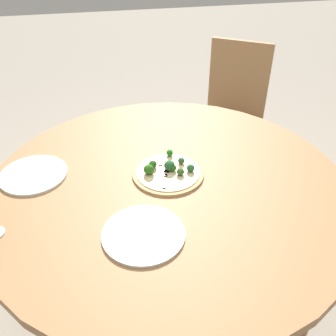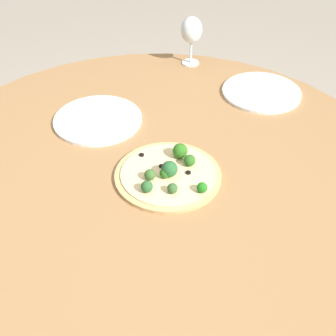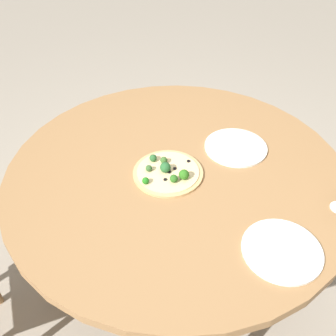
{
  "view_description": "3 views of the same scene",
  "coord_description": "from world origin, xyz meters",
  "px_view_note": "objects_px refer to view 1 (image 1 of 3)",
  "views": [
    {
      "loc": [
        0.23,
        1.1,
        1.61
      ],
      "look_at": [
        -0.01,
        -0.05,
        0.77
      ],
      "focal_mm": 40.0,
      "sensor_mm": 36.0,
      "label": 1
    },
    {
      "loc": [
        -0.85,
        -0.45,
        1.54
      ],
      "look_at": [
        -0.01,
        -0.05,
        0.77
      ],
      "focal_mm": 50.0,
      "sensor_mm": 36.0,
      "label": 2
    },
    {
      "loc": [
        0.63,
        -0.96,
        1.73
      ],
      "look_at": [
        -0.01,
        -0.05,
        0.77
      ],
      "focal_mm": 40.0,
      "sensor_mm": 36.0,
      "label": 3
    }
  ],
  "objects_px": {
    "pizza": "(168,171)",
    "plate_far": "(33,175)",
    "chair": "(232,114)",
    "plate_near": "(143,234)"
  },
  "relations": [
    {
      "from": "chair",
      "to": "plate_near",
      "type": "relative_size",
      "value": 3.44
    },
    {
      "from": "plate_near",
      "to": "plate_far",
      "type": "xyz_separation_m",
      "value": [
        0.37,
        -0.4,
        0.0
      ]
    },
    {
      "from": "pizza",
      "to": "plate_near",
      "type": "distance_m",
      "value": 0.34
    },
    {
      "from": "pizza",
      "to": "plate_far",
      "type": "height_order",
      "value": "pizza"
    },
    {
      "from": "chair",
      "to": "plate_near",
      "type": "distance_m",
      "value": 1.43
    },
    {
      "from": "pizza",
      "to": "plate_near",
      "type": "xyz_separation_m",
      "value": [
        0.14,
        0.31,
        -0.01
      ]
    },
    {
      "from": "chair",
      "to": "plate_far",
      "type": "distance_m",
      "value": 1.4
    },
    {
      "from": "pizza",
      "to": "chair",
      "type": "bearing_deg",
      "value": -124.32
    },
    {
      "from": "chair",
      "to": "plate_far",
      "type": "height_order",
      "value": "chair"
    },
    {
      "from": "chair",
      "to": "plate_near",
      "type": "height_order",
      "value": "chair"
    }
  ]
}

